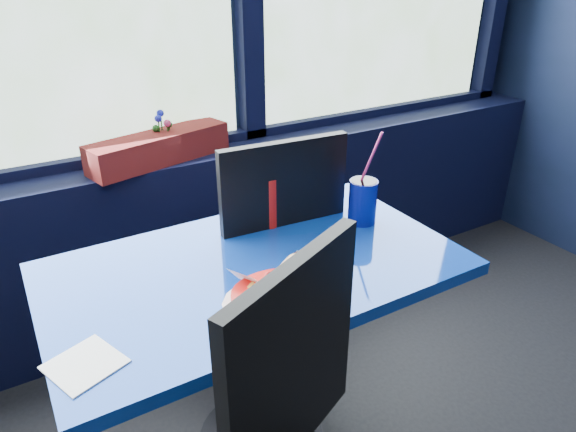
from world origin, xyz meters
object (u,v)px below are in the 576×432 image
Objects in this scene: soda_cup at (363,200)px; planter_box at (160,148)px; food_basket at (276,291)px; chair_near_back at (265,246)px; near_table at (257,313)px; flower_vase at (165,144)px; ketchup_bottle at (269,198)px.

planter_box is at bearing 119.31° from soda_cup.
food_basket is at bearing -106.46° from planter_box.
chair_near_back is 0.42m from soda_cup.
chair_near_back is 0.62m from planter_box.
near_table is 0.51m from soda_cup.
soda_cup is (0.43, 0.05, 0.26)m from near_table.
soda_cup reaches higher than chair_near_back.
food_basket is 0.84× the size of soda_cup.
flower_vase is at bearing 78.79° from food_basket.
near_table is 3.77× the size of soda_cup.
planter_box is 2.91× the size of flower_vase.
food_basket is 1.18× the size of ketchup_bottle.
near_table is 1.15× the size of chair_near_back.
ketchup_bottle reaches higher than planter_box.
ketchup_bottle is (-0.04, -0.12, 0.25)m from chair_near_back.
planter_box is 0.90m from soda_cup.
planter_box is 0.67m from ketchup_bottle.
soda_cup is at bearing -63.00° from flower_vase.
planter_box is at bearing 90.34° from near_table.
chair_near_back reaches higher than flower_vase.
flower_vase is at bearing -68.70° from chair_near_back.
flower_vase is 0.91m from soda_cup.
flower_vase is 0.77× the size of food_basket.
soda_cup reaches higher than near_table.
flower_vase is at bearing 100.90° from ketchup_bottle.
food_basket is at bearing 69.40° from chair_near_back.
flower_vase is 0.91× the size of ketchup_bottle.
ketchup_bottle is at bearing 75.57° from chair_near_back.
chair_near_back is 0.58m from food_basket.
ketchup_bottle reaches higher than food_basket.
food_basket is at bearing -101.75° from near_table.
food_basket reaches higher than near_table.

